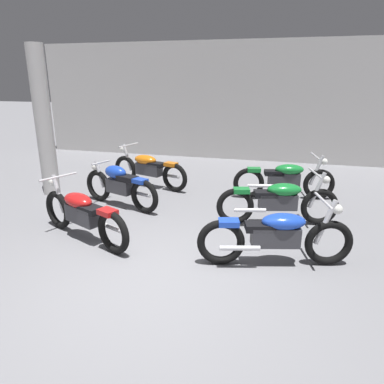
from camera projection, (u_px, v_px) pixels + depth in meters
The scene contains 9 objects.
ground_plane at pixel (151, 280), 4.67m from camera, with size 60.00×60.00×0.00m, color gray.
back_wall at pixel (237, 102), 11.09m from camera, with size 13.13×0.24×3.60m, color #BCBAB7.
support_pillar at pixel (44, 123), 7.67m from camera, with size 0.36×0.36×3.20m, color #BCBAB7.
motorcycle_left_row_0 at pixel (82, 213), 5.72m from camera, with size 2.02×1.07×0.97m.
motorcycle_left_row_1 at pixel (120, 185), 7.20m from camera, with size 1.89×0.78×0.88m.
motorcycle_left_row_2 at pixel (149, 168), 8.53m from camera, with size 2.10×0.89×0.97m.
motorcycle_right_row_0 at pixel (276, 235), 4.93m from camera, with size 2.13×0.83×0.97m.
motorcycle_right_row_1 at pixel (279, 200), 6.31m from camera, with size 2.13×0.83×0.97m.
motorcycle_right_row_2 at pixel (285, 178), 7.68m from camera, with size 2.15×0.76×0.97m.
Camera 1 is at (1.57, -3.81, 2.53)m, focal length 33.38 mm.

